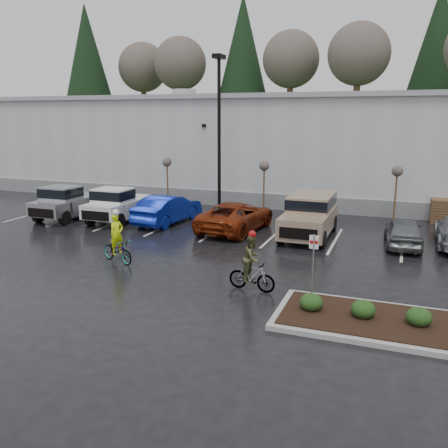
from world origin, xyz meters
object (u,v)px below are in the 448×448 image
at_px(suv_tan, 309,216).
at_px(car_grey, 403,232).
at_px(sapling_west, 167,165).
at_px(car_red, 236,216).
at_px(pickup_silver, 72,201).
at_px(lamppost, 219,118).
at_px(sapling_east, 397,174).
at_px(cyclist_olive, 252,269).
at_px(pallet_stack_a, 442,211).
at_px(fire_lane_sign, 313,259).
at_px(sapling_mid, 264,169).
at_px(car_blue, 168,209).
at_px(pickup_white, 122,203).
at_px(cyclist_hivis, 117,246).

distance_m(suv_tan, car_grey, 4.39).
bearing_deg(sapling_west, car_red, -36.38).
height_order(pickup_silver, suv_tan, suv_tan).
height_order(lamppost, sapling_east, lamppost).
bearing_deg(pickup_silver, cyclist_olive, -29.74).
height_order(pallet_stack_a, fire_lane_sign, fire_lane_sign).
xyz_separation_m(sapling_mid, pallet_stack_a, (10.00, 1.00, -2.05)).
bearing_deg(fire_lane_sign, suv_tan, 101.50).
relative_size(sapling_mid, suv_tan, 0.63).
bearing_deg(car_red, sapling_east, -142.53).
height_order(sapling_west, car_red, sapling_west).
height_order(sapling_mid, car_blue, sapling_mid).
bearing_deg(pickup_silver, suv_tan, 1.36).
bearing_deg(cyclist_olive, car_red, 28.75).
bearing_deg(sapling_mid, pickup_white, -146.95).
xyz_separation_m(sapling_east, car_blue, (-11.76, -4.36, -1.93)).
relative_size(sapling_west, cyclist_olive, 1.51).
bearing_deg(cyclist_hivis, sapling_west, 38.84).
bearing_deg(cyclist_olive, sapling_west, 43.47).
xyz_separation_m(fire_lane_sign, car_red, (-5.44, 8.11, -0.65)).
distance_m(pickup_silver, car_red, 10.07).
height_order(sapling_east, pickup_silver, sapling_east).
xyz_separation_m(pallet_stack_a, suv_tan, (-6.35, -5.68, 0.35)).
bearing_deg(car_blue, pickup_silver, 11.85).
bearing_deg(pallet_stack_a, sapling_east, -158.20).
xyz_separation_m(sapling_mid, sapling_east, (7.50, 0.00, 0.00)).
distance_m(sapling_mid, pallet_stack_a, 10.26).
bearing_deg(car_red, sapling_west, -30.46).
height_order(fire_lane_sign, cyclist_hivis, fire_lane_sign).
distance_m(lamppost, cyclist_hivis, 11.64).
xyz_separation_m(lamppost, fire_lane_sign, (7.80, -11.80, -4.28)).
height_order(lamppost, pickup_white, lamppost).
bearing_deg(suv_tan, sapling_east, 50.52).
height_order(sapling_mid, pickup_white, sapling_mid).
bearing_deg(car_grey, car_red, -4.97).
xyz_separation_m(lamppost, car_grey, (10.52, -3.85, -5.02)).
relative_size(pickup_silver, cyclist_hivis, 2.37).
bearing_deg(pallet_stack_a, cyclist_olive, -116.41).
distance_m(lamppost, car_red, 6.59).
relative_size(sapling_mid, car_blue, 0.66).
relative_size(lamppost, cyclist_hivis, 4.20).
bearing_deg(cyclist_olive, lamppost, 32.08).
bearing_deg(car_red, cyclist_hivis, 73.92).
distance_m(fire_lane_sign, suv_tan, 8.30).
bearing_deg(cyclist_olive, suv_tan, 2.88).
relative_size(pallet_stack_a, pickup_silver, 0.26).
distance_m(pickup_silver, car_blue, 5.98).
distance_m(pickup_silver, suv_tan, 13.85).
xyz_separation_m(sapling_east, car_red, (-7.64, -4.69, -1.97)).
height_order(fire_lane_sign, cyclist_olive, fire_lane_sign).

